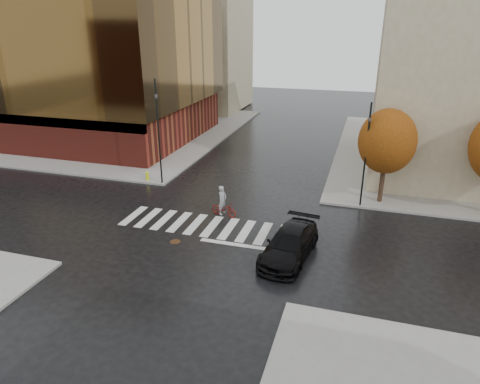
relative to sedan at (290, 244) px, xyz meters
The scene contains 12 objects.
ground 5.67m from the sedan, 161.30° to the left, with size 120.00×120.00×0.00m, color black.
sidewalk_nw 34.83m from the sedan, 139.10° to the left, with size 30.00×30.00×0.15m, color gray.
crosswalk 5.85m from the sedan, 156.61° to the left, with size 12.00×3.00×0.01m, color silver.
office_glass 34.55m from the sedan, 144.08° to the left, with size 27.00×19.00×16.00m.
building_nw_far 45.25m from the sedan, 118.79° to the left, with size 14.00×12.00×20.00m, color tan.
tree_ne_a 10.96m from the sedan, 63.03° to the left, with size 3.80×3.80×6.50m.
sedan is the anchor object (origin of this frame).
cyclist 6.53m from the sedan, 141.94° to the left, with size 1.93×1.06×2.08m.
traffic_light_nw 14.71m from the sedan, 145.11° to the left, with size 0.24×0.22×7.94m.
traffic_light_ne 9.40m from the sedan, 67.19° to the left, with size 0.18×0.20×7.03m.
fire_hydrant 15.42m from the sedan, 147.42° to the left, with size 0.26×0.26×0.72m.
manhole 6.71m from the sedan, behind, with size 0.62×0.62×0.01m, color #52341D.
Camera 1 is at (8.63, -21.92, 11.91)m, focal length 32.00 mm.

